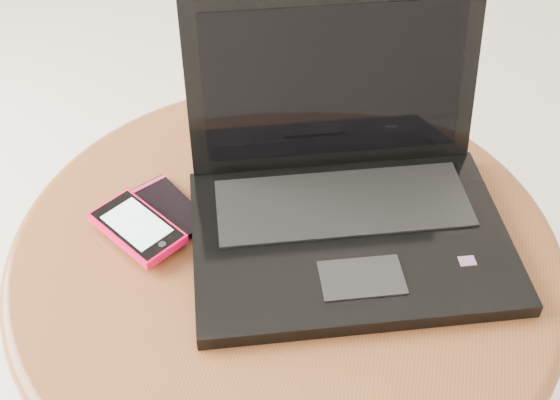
# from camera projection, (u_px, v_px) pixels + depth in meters

# --- Properties ---
(table) EXTENTS (0.68, 0.68, 0.54)m
(table) POSITION_uv_depth(u_px,v_px,m) (285.00, 302.00, 0.96)
(table) COLOR brown
(table) RESTS_ON ground
(laptop) EXTENTS (0.46, 0.42, 0.25)m
(laptop) POSITION_uv_depth(u_px,v_px,m) (345.00, 193.00, 0.87)
(laptop) COLOR black
(laptop) RESTS_ON table
(phone_black) EXTENTS (0.13, 0.12, 0.01)m
(phone_black) POSITION_uv_depth(u_px,v_px,m) (167.00, 210.00, 0.91)
(phone_black) COLOR black
(phone_black) RESTS_ON table
(phone_pink) EXTENTS (0.13, 0.11, 0.01)m
(phone_pink) POSITION_uv_depth(u_px,v_px,m) (137.00, 228.00, 0.87)
(phone_pink) COLOR #FC0640
(phone_pink) RESTS_ON phone_black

